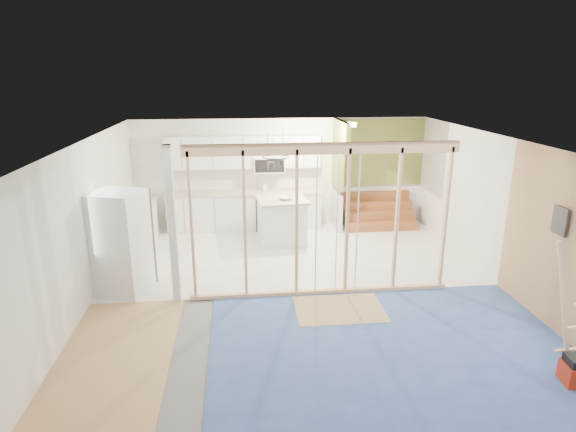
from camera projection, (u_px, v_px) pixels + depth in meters
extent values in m
cube|color=slate|center=(303.00, 295.00, 8.19)|extent=(7.00, 8.00, 0.01)
cube|color=white|center=(305.00, 142.00, 7.44)|extent=(7.00, 8.00, 0.01)
cube|color=white|center=(281.00, 173.00, 11.62)|extent=(7.00, 0.01, 2.60)
cube|color=white|center=(370.00, 366.00, 4.01)|extent=(7.00, 0.01, 2.60)
cube|color=white|center=(81.00, 230.00, 7.46)|extent=(0.01, 8.00, 2.60)
cube|color=white|center=(508.00, 216.00, 8.17)|extent=(0.01, 8.00, 2.60)
cube|color=white|center=(290.00, 252.00, 10.09)|extent=(7.00, 4.00, 0.02)
cube|color=#4562A8|center=(398.00, 357.00, 6.39)|extent=(5.00, 4.00, 0.02)
cube|color=tan|center=(107.00, 376.00, 6.00)|extent=(1.50, 4.00, 0.02)
cube|color=tan|center=(339.00, 309.00, 7.67)|extent=(1.40, 1.00, 0.01)
cube|color=#D4B182|center=(324.00, 148.00, 7.50)|extent=(4.40, 0.09, 0.18)
cube|color=#D4B182|center=(321.00, 291.00, 8.21)|extent=(4.40, 0.09, 0.06)
cube|color=silver|center=(172.00, 227.00, 7.60)|extent=(0.12, 0.14, 2.60)
cube|color=#D4B182|center=(192.00, 226.00, 7.63)|extent=(0.04, 0.09, 2.40)
cube|color=#D4B182|center=(245.00, 224.00, 7.72)|extent=(0.04, 0.09, 2.40)
cube|color=#D4B182|center=(297.00, 223.00, 7.80)|extent=(0.04, 0.09, 2.40)
cube|color=#D4B182|center=(347.00, 221.00, 7.89)|extent=(0.04, 0.09, 2.40)
cube|color=#D4B182|center=(397.00, 219.00, 7.97)|extent=(0.04, 0.09, 2.40)
cube|color=#D4B182|center=(445.00, 218.00, 8.06)|extent=(0.04, 0.09, 2.40)
cylinder|color=silver|center=(316.00, 227.00, 7.83)|extent=(0.02, 0.02, 2.35)
cylinder|color=silver|center=(357.00, 225.00, 7.95)|extent=(0.02, 0.02, 2.35)
cylinder|color=silver|center=(337.00, 226.00, 7.89)|extent=(0.02, 0.02, 2.35)
cube|color=white|center=(245.00, 211.00, 11.49)|extent=(3.60, 0.60, 0.88)
cube|color=beige|center=(244.00, 193.00, 11.36)|extent=(3.66, 0.64, 0.05)
cube|color=white|center=(138.00, 229.00, 10.21)|extent=(0.60, 1.60, 0.88)
cube|color=beige|center=(136.00, 208.00, 10.08)|extent=(0.64, 1.64, 0.05)
cube|color=white|center=(243.00, 152.00, 11.20)|extent=(3.60, 0.34, 0.75)
cube|color=white|center=(269.00, 164.00, 11.31)|extent=(0.72, 0.38, 0.36)
cube|color=black|center=(270.00, 166.00, 11.13)|extent=(0.68, 0.02, 0.30)
cube|color=olive|center=(338.00, 154.00, 11.18)|extent=(0.10, 0.90, 1.60)
cube|color=silver|center=(337.00, 210.00, 11.57)|extent=(0.10, 0.90, 0.90)
cube|color=olive|center=(346.00, 134.00, 10.36)|extent=(0.10, 0.50, 0.50)
cube|color=olive|center=(379.00, 153.00, 11.71)|extent=(2.20, 0.04, 1.60)
cube|color=silver|center=(376.00, 204.00, 12.09)|extent=(2.20, 0.04, 0.90)
cube|color=brown|center=(382.00, 227.00, 11.45)|extent=(1.70, 0.26, 0.20)
cube|color=brown|center=(380.00, 216.00, 11.64)|extent=(1.70, 0.26, 0.20)
cube|color=brown|center=(377.00, 205.00, 11.83)|extent=(1.70, 0.26, 0.20)
cube|color=brown|center=(375.00, 194.00, 12.02)|extent=(1.70, 0.26, 0.20)
torus|color=black|center=(276.00, 157.00, 9.38)|extent=(0.52, 0.52, 0.02)
cylinder|color=black|center=(268.00, 144.00, 9.29)|extent=(0.01, 0.01, 0.50)
cylinder|color=black|center=(283.00, 144.00, 9.32)|extent=(0.01, 0.01, 0.50)
cylinder|color=#353439|center=(271.00, 166.00, 9.31)|extent=(0.14, 0.14, 0.14)
cylinder|color=#353439|center=(281.00, 163.00, 9.52)|extent=(0.12, 0.12, 0.12)
cube|color=#353439|center=(560.00, 221.00, 6.73)|extent=(0.04, 0.30, 0.40)
cylinder|color=#FFEABF|center=(349.00, 125.00, 10.45)|extent=(0.32, 0.32, 0.08)
cube|color=white|center=(121.00, 243.00, 8.05)|extent=(0.96, 0.95, 1.78)
cube|color=#353439|center=(144.00, 243.00, 8.09)|extent=(0.24, 0.68, 1.74)
cube|color=white|center=(282.00, 223.00, 10.53)|extent=(1.03, 1.03, 0.95)
cube|color=beige|center=(282.00, 199.00, 10.38)|extent=(1.15, 1.15, 0.06)
imported|color=silver|center=(286.00, 198.00, 10.25)|extent=(0.34, 0.34, 0.07)
imported|color=silver|center=(175.00, 187.00, 11.19)|extent=(0.12, 0.12, 0.29)
imported|color=white|center=(264.00, 186.00, 11.46)|extent=(0.12, 0.12, 0.20)
cube|color=beige|center=(564.00, 306.00, 5.96)|extent=(0.40, 0.13, 1.70)
cube|color=beige|center=(573.00, 349.00, 6.17)|extent=(0.41, 0.13, 0.11)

